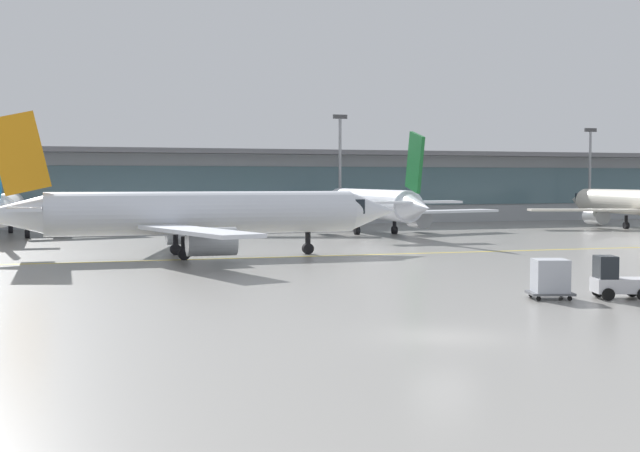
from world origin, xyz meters
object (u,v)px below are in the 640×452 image
(cargo_dolly_lead, at_px, (550,277))
(apron_light_mast_2, at_px, (340,165))
(apron_light_mast_3, at_px, (590,170))
(gate_airplane_2, at_px, (371,205))
(taxiing_regional_jet, at_px, (199,214))
(gate_airplane_1, at_px, (6,209))
(gate_airplane_3, at_px, (635,203))
(baggage_tug, at_px, (616,280))

(cargo_dolly_lead, xyz_separation_m, apron_light_mast_2, (12.63, 65.10, 6.53))
(cargo_dolly_lead, distance_m, apron_light_mast_2, 66.63)
(apron_light_mast_2, distance_m, apron_light_mast_3, 37.37)
(apron_light_mast_3, bearing_deg, gate_airplane_2, -158.06)
(taxiing_regional_jet, distance_m, apron_light_mast_3, 72.73)
(gate_airplane_1, distance_m, taxiing_regional_jet, 31.02)
(apron_light_mast_2, bearing_deg, gate_airplane_3, -24.09)
(taxiing_regional_jet, xyz_separation_m, cargo_dolly_lead, (11.89, -28.38, -2.15))
(gate_airplane_2, height_order, apron_light_mast_3, apron_light_mast_3)
(gate_airplane_1, distance_m, cargo_dolly_lead, 61.77)
(gate_airplane_2, distance_m, apron_light_mast_3, 42.15)
(taxiing_regional_jet, relative_size, apron_light_mast_3, 2.49)
(taxiing_regional_jet, height_order, cargo_dolly_lead, taxiing_regional_jet)
(gate_airplane_1, height_order, cargo_dolly_lead, gate_airplane_1)
(baggage_tug, relative_size, cargo_dolly_lead, 1.17)
(gate_airplane_2, distance_m, baggage_tug, 52.36)
(gate_airplane_1, distance_m, baggage_tug, 63.99)
(gate_airplane_2, bearing_deg, apron_light_mast_3, -65.32)
(gate_airplane_2, relative_size, apron_light_mast_2, 2.27)
(apron_light_mast_2, bearing_deg, apron_light_mast_3, 2.04)
(gate_airplane_1, relative_size, cargo_dolly_lead, 11.75)
(gate_airplane_1, bearing_deg, gate_airplane_3, -92.65)
(gate_airplane_2, relative_size, cargo_dolly_lead, 12.64)
(cargo_dolly_lead, distance_m, apron_light_mast_3, 83.35)
(gate_airplane_3, relative_size, apron_light_mast_3, 2.34)
(gate_airplane_1, relative_size, apron_light_mast_2, 2.11)
(taxiing_regional_jet, xyz_separation_m, baggage_tug, (14.98, -29.34, -2.31))
(apron_light_mast_2, bearing_deg, taxiing_regional_jet, -123.74)
(gate_airplane_1, bearing_deg, apron_light_mast_3, -80.51)
(taxiing_regional_jet, bearing_deg, gate_airplane_3, 22.73)
(baggage_tug, height_order, apron_light_mast_2, apron_light_mast_2)
(gate_airplane_1, height_order, baggage_tug, gate_airplane_1)
(gate_airplane_3, height_order, taxiing_regional_jet, taxiing_regional_jet)
(gate_airplane_2, height_order, cargo_dolly_lead, gate_airplane_2)
(gate_airplane_3, relative_size, cargo_dolly_lead, 12.19)
(taxiing_regional_jet, distance_m, baggage_tug, 33.02)
(taxiing_regional_jet, distance_m, cargo_dolly_lead, 30.85)
(gate_airplane_2, height_order, baggage_tug, gate_airplane_2)
(gate_airplane_1, distance_m, apron_light_mast_3, 76.90)
(apron_light_mast_3, bearing_deg, taxiing_regional_jet, -148.41)
(apron_light_mast_2, bearing_deg, baggage_tug, -98.22)
(gate_airplane_3, bearing_deg, baggage_tug, 146.19)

